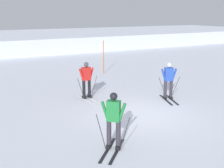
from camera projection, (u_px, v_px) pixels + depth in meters
name	position (u px, v px, depth m)	size (l,w,h in m)	color
ground_plane	(143.00, 115.00, 11.25)	(120.00, 120.00, 0.00)	silver
far_snow_ridge	(22.00, 44.00, 29.39)	(80.00, 8.73, 1.50)	silver
skier_blue	(169.00, 80.00, 13.08)	(0.95, 1.63, 1.71)	black
skier_red	(86.00, 78.00, 13.23)	(1.00, 1.62, 1.71)	silver
skier_green	(114.00, 118.00, 8.28)	(1.37, 1.41, 1.71)	black
trail_marker_pole	(103.00, 57.00, 18.67)	(0.05, 0.05, 2.14)	#C65614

